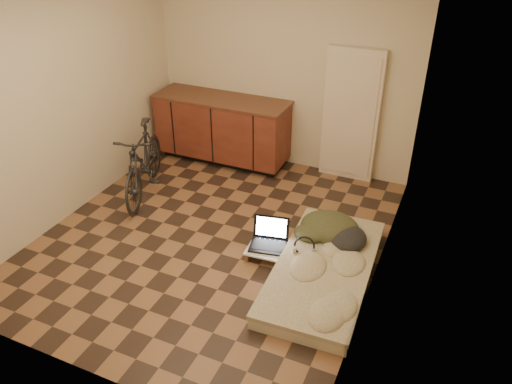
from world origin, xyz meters
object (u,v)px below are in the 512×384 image
at_px(bicycle, 143,158).
at_px(laptop, 269,240).
at_px(futon, 324,270).
at_px(lap_desk, 280,250).

bearing_deg(bicycle, laptop, -34.07).
bearing_deg(futon, bicycle, 163.12).
height_order(bicycle, futon, bicycle).
bearing_deg(lap_desk, futon, -16.67).
relative_size(futon, lap_desk, 2.76).
bearing_deg(lap_desk, bicycle, 161.59).
bearing_deg(laptop, lap_desk, -25.31).
relative_size(bicycle, lap_desk, 2.25).
xyz_separation_m(bicycle, futon, (2.50, -0.64, -0.41)).
bearing_deg(laptop, futon, -24.63).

